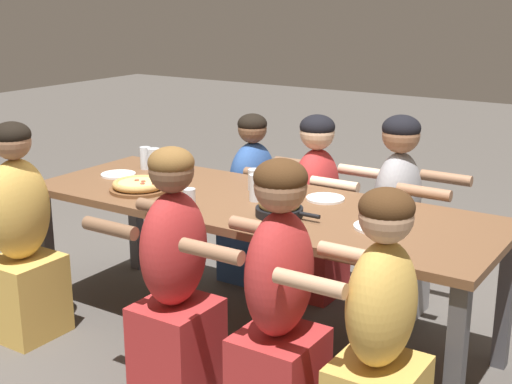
# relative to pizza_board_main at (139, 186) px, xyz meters

# --- Properties ---
(ground_plane) EXTENTS (18.00, 18.00, 0.00)m
(ground_plane) POSITION_rel_pizza_board_main_xyz_m (0.63, 0.17, -0.77)
(ground_plane) COLOR #514C47
(ground_plane) RESTS_ON ground
(dining_table) EXTENTS (2.47, 0.87, 0.74)m
(dining_table) POSITION_rel_pizza_board_main_xyz_m (0.63, 0.17, -0.10)
(dining_table) COLOR brown
(dining_table) RESTS_ON ground
(pizza_board_main) EXTENTS (0.32, 0.32, 0.06)m
(pizza_board_main) POSITION_rel_pizza_board_main_xyz_m (0.00, 0.00, 0.00)
(pizza_board_main) COLOR brown
(pizza_board_main) RESTS_ON dining_table
(skillet_bowl) EXTENTS (0.33, 0.23, 0.12)m
(skillet_bowl) POSITION_rel_pizza_board_main_xyz_m (0.85, 0.04, 0.02)
(skillet_bowl) COLOR black
(skillet_bowl) RESTS_ON dining_table
(empty_plate_a) EXTENTS (0.23, 0.23, 0.02)m
(empty_plate_a) POSITION_rel_pizza_board_main_xyz_m (1.32, 0.12, -0.02)
(empty_plate_a) COLOR white
(empty_plate_a) RESTS_ON dining_table
(empty_plate_b) EXTENTS (0.20, 0.20, 0.02)m
(empty_plate_b) POSITION_rel_pizza_board_main_xyz_m (0.91, 0.40, -0.02)
(empty_plate_b) COLOR white
(empty_plate_b) RESTS_ON dining_table
(empty_plate_c) EXTENTS (0.20, 0.20, 0.02)m
(empty_plate_c) POSITION_rel_pizza_board_main_xyz_m (-0.33, 0.18, -0.02)
(empty_plate_c) COLOR white
(empty_plate_c) RESTS_ON dining_table
(cocktail_glass_blue) EXTENTS (0.08, 0.08, 0.12)m
(cocktail_glass_blue) POSITION_rel_pizza_board_main_xyz_m (-0.25, 0.48, 0.01)
(cocktail_glass_blue) COLOR silver
(cocktail_glass_blue) RESTS_ON dining_table
(drinking_glass_a) EXTENTS (0.07, 0.07, 0.14)m
(drinking_glass_a) POSITION_rel_pizza_board_main_xyz_m (0.62, 0.18, 0.03)
(drinking_glass_a) COLOR silver
(drinking_glass_a) RESTS_ON dining_table
(drinking_glass_b) EXTENTS (0.06, 0.06, 0.11)m
(drinking_glass_b) POSITION_rel_pizza_board_main_xyz_m (0.44, -0.13, 0.03)
(drinking_glass_b) COLOR silver
(drinking_glass_b) RESTS_ON dining_table
(drinking_glass_c) EXTENTS (0.07, 0.07, 0.15)m
(drinking_glass_c) POSITION_rel_pizza_board_main_xyz_m (-0.19, 0.34, 0.04)
(drinking_glass_c) COLOR silver
(drinking_glass_c) RESTS_ON dining_table
(drinking_glass_d) EXTENTS (0.08, 0.08, 0.11)m
(drinking_glass_d) POSITION_rel_pizza_board_main_xyz_m (0.50, 0.35, 0.02)
(drinking_glass_d) COLOR silver
(drinking_glass_d) RESTS_ON dining_table
(drinking_glass_e) EXTENTS (0.07, 0.07, 0.13)m
(drinking_glass_e) POSITION_rel_pizza_board_main_xyz_m (-0.30, 0.39, 0.04)
(drinking_glass_e) COLOR silver
(drinking_glass_e) RESTS_ON dining_table
(diner_far_center) EXTENTS (0.51, 0.40, 1.09)m
(diner_far_center) POSITION_rel_pizza_board_main_xyz_m (0.62, 0.83, -0.27)
(diner_far_center) COLOR #B22D2D
(diner_far_center) RESTS_ON ground
(diner_near_midright) EXTENTS (0.51, 0.40, 1.16)m
(diner_near_midright) POSITION_rel_pizza_board_main_xyz_m (1.16, -0.48, -0.23)
(diner_near_midright) COLOR #B22D2D
(diner_near_midright) RESTS_ON ground
(diner_far_midleft) EXTENTS (0.51, 0.40, 1.06)m
(diner_far_midleft) POSITION_rel_pizza_board_main_xyz_m (0.18, 0.83, -0.29)
(diner_far_midleft) COLOR #2D5193
(diner_far_midleft) RESTS_ON ground
(diner_near_center) EXTENTS (0.51, 0.40, 1.14)m
(diner_near_center) POSITION_rel_pizza_board_main_xyz_m (0.62, -0.48, -0.25)
(diner_near_center) COLOR #B22D2D
(diner_near_center) RESTS_ON ground
(diner_near_right) EXTENTS (0.51, 0.40, 1.11)m
(diner_near_right) POSITION_rel_pizza_board_main_xyz_m (1.60, -0.48, -0.26)
(diner_near_right) COLOR gold
(diner_near_right) RESTS_ON ground
(diner_near_left) EXTENTS (0.51, 0.40, 1.15)m
(diner_near_left) POSITION_rel_pizza_board_main_xyz_m (-0.40, -0.48, -0.25)
(diner_near_left) COLOR gold
(diner_near_left) RESTS_ON ground
(diner_far_midright) EXTENTS (0.51, 0.40, 1.14)m
(diner_far_midright) POSITION_rel_pizza_board_main_xyz_m (1.13, 0.83, -0.24)
(diner_far_midright) COLOR #99999E
(diner_far_midright) RESTS_ON ground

